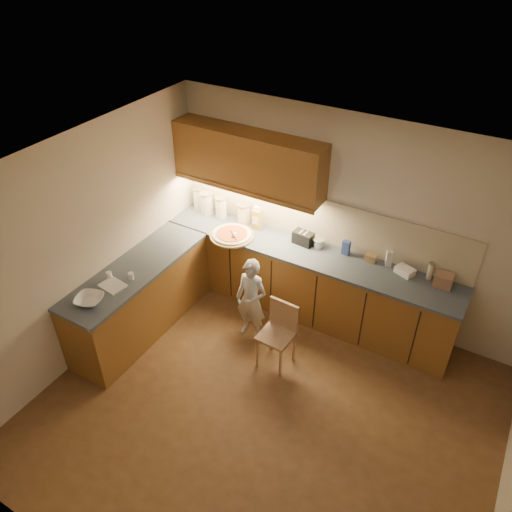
# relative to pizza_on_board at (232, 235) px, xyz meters

# --- Properties ---
(room) EXTENTS (4.54, 4.50, 2.62)m
(room) POSITION_rel_pizza_on_board_xyz_m (1.33, -1.51, 0.73)
(room) COLOR brown
(room) RESTS_ON ground
(l_counter) EXTENTS (3.77, 2.62, 0.92)m
(l_counter) POSITION_rel_pizza_on_board_xyz_m (0.40, -0.26, -0.48)
(l_counter) COLOR olive
(l_counter) RESTS_ON ground
(backsplash) EXTENTS (3.75, 0.02, 0.58)m
(backsplash) POSITION_rel_pizza_on_board_xyz_m (0.95, 0.48, 0.27)
(backsplash) COLOR beige
(backsplash) RESTS_ON l_counter
(upper_cabinets) EXTENTS (1.95, 0.36, 0.73)m
(upper_cabinets) POSITION_rel_pizza_on_board_xyz_m (0.05, 0.32, 0.90)
(upper_cabinets) COLOR olive
(upper_cabinets) RESTS_ON ground
(pizza_on_board) EXTENTS (0.56, 0.56, 0.22)m
(pizza_on_board) POSITION_rel_pizza_on_board_xyz_m (0.00, 0.00, 0.00)
(pizza_on_board) COLOR tan
(pizza_on_board) RESTS_ON l_counter
(child) EXTENTS (0.40, 0.27, 1.09)m
(child) POSITION_rel_pizza_on_board_xyz_m (0.61, -0.55, -0.40)
(child) COLOR silver
(child) RESTS_ON ground
(wooden_chair) EXTENTS (0.38, 0.38, 0.80)m
(wooden_chair) POSITION_rel_pizza_on_board_xyz_m (1.09, -0.75, -0.48)
(wooden_chair) COLOR tan
(wooden_chair) RESTS_ON ground
(mixing_bowl) EXTENTS (0.37, 0.37, 0.07)m
(mixing_bowl) POSITION_rel_pizza_on_board_xyz_m (-0.62, -1.81, 0.01)
(mixing_bowl) COLOR white
(mixing_bowl) RESTS_ON l_counter
(canister_a) EXTENTS (0.15, 0.15, 0.30)m
(canister_a) POSITION_rel_pizza_on_board_xyz_m (-0.77, 0.38, 0.13)
(canister_a) COLOR silver
(canister_a) RESTS_ON l_counter
(canister_b) EXTENTS (0.18, 0.18, 0.31)m
(canister_b) POSITION_rel_pizza_on_board_xyz_m (-0.60, 0.32, 0.13)
(canister_b) COLOR white
(canister_b) RESTS_ON l_counter
(canister_c) EXTENTS (0.16, 0.16, 0.30)m
(canister_c) POSITION_rel_pizza_on_board_xyz_m (-0.38, 0.33, 0.12)
(canister_c) COLOR white
(canister_c) RESTS_ON l_counter
(canister_d) EXTENTS (0.17, 0.17, 0.27)m
(canister_d) POSITION_rel_pizza_on_board_xyz_m (-0.05, 0.36, 0.11)
(canister_d) COLOR silver
(canister_d) RESTS_ON l_counter
(oil_jug) EXTENTS (0.11, 0.08, 0.32)m
(oil_jug) POSITION_rel_pizza_on_board_xyz_m (0.17, 0.32, 0.12)
(oil_jug) COLOR gold
(oil_jug) RESTS_ON l_counter
(toaster) EXTENTS (0.26, 0.17, 0.16)m
(toaster) POSITION_rel_pizza_on_board_xyz_m (0.84, 0.31, 0.06)
(toaster) COLOR black
(toaster) RESTS_ON l_counter
(steel_pot) EXTENTS (0.15, 0.15, 0.11)m
(steel_pot) POSITION_rel_pizza_on_board_xyz_m (1.03, 0.34, 0.03)
(steel_pot) COLOR #B8B8BD
(steel_pot) RESTS_ON l_counter
(blue_box) EXTENTS (0.09, 0.07, 0.18)m
(blue_box) POSITION_rel_pizza_on_board_xyz_m (1.37, 0.37, 0.07)
(blue_box) COLOR #324997
(blue_box) RESTS_ON l_counter
(card_box_a) EXTENTS (0.13, 0.09, 0.09)m
(card_box_a) POSITION_rel_pizza_on_board_xyz_m (1.68, 0.38, 0.02)
(card_box_a) COLOR #A58459
(card_box_a) RESTS_ON l_counter
(white_bottle) EXTENTS (0.09, 0.09, 0.20)m
(white_bottle) POSITION_rel_pizza_on_board_xyz_m (1.89, 0.40, 0.08)
(white_bottle) COLOR silver
(white_bottle) RESTS_ON l_counter
(flat_pack) EXTENTS (0.24, 0.21, 0.08)m
(flat_pack) POSITION_rel_pizza_on_board_xyz_m (2.10, 0.34, 0.02)
(flat_pack) COLOR white
(flat_pack) RESTS_ON l_counter
(tall_jar) EXTENTS (0.07, 0.07, 0.21)m
(tall_jar) POSITION_rel_pizza_on_board_xyz_m (2.36, 0.39, 0.08)
(tall_jar) COLOR beige
(tall_jar) RESTS_ON l_counter
(card_box_b) EXTENTS (0.20, 0.16, 0.15)m
(card_box_b) POSITION_rel_pizza_on_board_xyz_m (2.52, 0.34, 0.05)
(card_box_b) COLOR #AC7C5D
(card_box_b) RESTS_ON l_counter
(dough_cloth) EXTENTS (0.30, 0.25, 0.02)m
(dough_cloth) POSITION_rel_pizza_on_board_xyz_m (-0.60, -1.49, -0.02)
(dough_cloth) COLOR white
(dough_cloth) RESTS_ON l_counter
(spice_jar_a) EXTENTS (0.08, 0.08, 0.08)m
(spice_jar_a) POSITION_rel_pizza_on_board_xyz_m (-0.73, -1.40, 0.02)
(spice_jar_a) COLOR white
(spice_jar_a) RESTS_ON l_counter
(spice_jar_b) EXTENTS (0.07, 0.07, 0.08)m
(spice_jar_b) POSITION_rel_pizza_on_board_xyz_m (-0.51, -1.29, 0.02)
(spice_jar_b) COLOR white
(spice_jar_b) RESTS_ON l_counter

